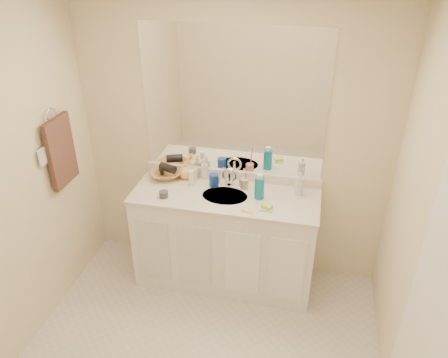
% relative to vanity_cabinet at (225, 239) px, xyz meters
% --- Properties ---
extents(ceiling, '(2.60, 2.60, 0.02)m').
position_rel_vanity_cabinet_xyz_m(ceiling, '(0.00, -1.02, 1.97)').
color(ceiling, white).
rests_on(ceiling, wall_back).
extents(wall_back, '(2.60, 0.02, 2.40)m').
position_rel_vanity_cabinet_xyz_m(wall_back, '(0.00, 0.28, 0.77)').
color(wall_back, beige).
rests_on(wall_back, floor).
extents(wall_right, '(0.02, 2.60, 2.40)m').
position_rel_vanity_cabinet_xyz_m(wall_right, '(1.30, -1.02, 0.77)').
color(wall_right, beige).
rests_on(wall_right, floor).
extents(vanity_cabinet, '(1.50, 0.55, 0.85)m').
position_rel_vanity_cabinet_xyz_m(vanity_cabinet, '(0.00, 0.00, 0.00)').
color(vanity_cabinet, white).
rests_on(vanity_cabinet, floor).
extents(countertop, '(1.52, 0.57, 0.03)m').
position_rel_vanity_cabinet_xyz_m(countertop, '(0.00, 0.00, 0.44)').
color(countertop, silver).
rests_on(countertop, vanity_cabinet).
extents(backsplash, '(1.52, 0.03, 0.08)m').
position_rel_vanity_cabinet_xyz_m(backsplash, '(0.00, 0.26, 0.50)').
color(backsplash, silver).
rests_on(backsplash, countertop).
extents(sink_basin, '(0.37, 0.37, 0.02)m').
position_rel_vanity_cabinet_xyz_m(sink_basin, '(0.00, -0.02, 0.44)').
color(sink_basin, beige).
rests_on(sink_basin, countertop).
extents(faucet, '(0.02, 0.02, 0.11)m').
position_rel_vanity_cabinet_xyz_m(faucet, '(0.00, 0.16, 0.51)').
color(faucet, silver).
rests_on(faucet, countertop).
extents(mirror, '(1.48, 0.01, 1.20)m').
position_rel_vanity_cabinet_xyz_m(mirror, '(0.00, 0.27, 1.14)').
color(mirror, white).
rests_on(mirror, wall_back).
extents(blue_mug, '(0.10, 0.10, 0.11)m').
position_rel_vanity_cabinet_xyz_m(blue_mug, '(-0.12, 0.11, 0.51)').
color(blue_mug, navy).
rests_on(blue_mug, countertop).
extents(tan_cup, '(0.07, 0.07, 0.09)m').
position_rel_vanity_cabinet_xyz_m(tan_cup, '(0.13, 0.13, 0.50)').
color(tan_cup, tan).
rests_on(tan_cup, countertop).
extents(toothbrush, '(0.02, 0.04, 0.19)m').
position_rel_vanity_cabinet_xyz_m(toothbrush, '(0.14, 0.13, 0.60)').
color(toothbrush, '#FB4287').
rests_on(toothbrush, tan_cup).
extents(mouthwash_bottle, '(0.10, 0.10, 0.18)m').
position_rel_vanity_cabinet_xyz_m(mouthwash_bottle, '(0.27, 0.01, 0.55)').
color(mouthwash_bottle, '#0D7F9C').
rests_on(mouthwash_bottle, countertop).
extents(clear_pump_bottle, '(0.07, 0.07, 0.16)m').
position_rel_vanity_cabinet_xyz_m(clear_pump_bottle, '(0.58, 0.13, 0.54)').
color(clear_pump_bottle, silver).
rests_on(clear_pump_bottle, countertop).
extents(soap_dish, '(0.10, 0.09, 0.01)m').
position_rel_vanity_cabinet_xyz_m(soap_dish, '(0.36, -0.14, 0.46)').
color(soap_dish, silver).
rests_on(soap_dish, countertop).
extents(green_soap, '(0.09, 0.08, 0.03)m').
position_rel_vanity_cabinet_xyz_m(green_soap, '(0.36, -0.14, 0.48)').
color(green_soap, '#A6E237').
rests_on(green_soap, soap_dish).
extents(orange_comb, '(0.11, 0.05, 0.00)m').
position_rel_vanity_cabinet_xyz_m(orange_comb, '(0.21, -0.22, 0.46)').
color(orange_comb, '#FFA21A').
rests_on(orange_comb, countertop).
extents(dark_jar, '(0.08, 0.08, 0.05)m').
position_rel_vanity_cabinet_xyz_m(dark_jar, '(-0.47, -0.15, 0.48)').
color(dark_jar, '#3C3D44').
rests_on(dark_jar, countertop).
extents(extra_white_bottle, '(0.05, 0.05, 0.14)m').
position_rel_vanity_cabinet_xyz_m(extra_white_bottle, '(-0.31, 0.08, 0.52)').
color(extra_white_bottle, white).
rests_on(extra_white_bottle, countertop).
extents(soap_bottle_white, '(0.09, 0.09, 0.18)m').
position_rel_vanity_cabinet_xyz_m(soap_bottle_white, '(-0.23, 0.23, 0.55)').
color(soap_bottle_white, silver).
rests_on(soap_bottle_white, countertop).
extents(soap_bottle_cream, '(0.08, 0.08, 0.16)m').
position_rel_vanity_cabinet_xyz_m(soap_bottle_cream, '(-0.32, 0.20, 0.53)').
color(soap_bottle_cream, beige).
rests_on(soap_bottle_cream, countertop).
extents(soap_bottle_yellow, '(0.16, 0.16, 0.16)m').
position_rel_vanity_cabinet_xyz_m(soap_bottle_yellow, '(-0.39, 0.19, 0.53)').
color(soap_bottle_yellow, '#F9BF61').
rests_on(soap_bottle_yellow, countertop).
extents(wicker_basket, '(0.34, 0.34, 0.06)m').
position_rel_vanity_cabinet_xyz_m(wicker_basket, '(-0.56, 0.17, 0.49)').
color(wicker_basket, '#AE7F46').
rests_on(wicker_basket, countertop).
extents(hair_dryer, '(0.16, 0.12, 0.07)m').
position_rel_vanity_cabinet_xyz_m(hair_dryer, '(-0.54, 0.17, 0.54)').
color(hair_dryer, black).
rests_on(hair_dryer, wicker_basket).
extents(towel_ring, '(0.01, 0.11, 0.11)m').
position_rel_vanity_cabinet_xyz_m(towel_ring, '(-1.27, -0.25, 1.12)').
color(towel_ring, silver).
rests_on(towel_ring, wall_left).
extents(hand_towel, '(0.04, 0.32, 0.55)m').
position_rel_vanity_cabinet_xyz_m(hand_towel, '(-1.25, -0.25, 0.82)').
color(hand_towel, '#301E19').
rests_on(hand_towel, towel_ring).
extents(switch_plate, '(0.01, 0.08, 0.13)m').
position_rel_vanity_cabinet_xyz_m(switch_plate, '(-1.27, -0.45, 0.88)').
color(switch_plate, silver).
rests_on(switch_plate, wall_left).
extents(door, '(0.02, 0.82, 2.00)m').
position_rel_vanity_cabinet_xyz_m(door, '(1.29, -1.32, 0.57)').
color(door, white).
rests_on(door, floor).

